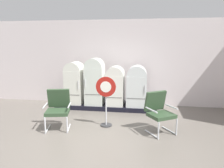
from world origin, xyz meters
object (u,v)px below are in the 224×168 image
refrigerator_0 (75,81)px  refrigerator_2 (115,85)px  refrigerator_1 (95,80)px  sign_stand (106,100)px  refrigerator_3 (137,85)px  armchair_left (58,107)px  armchair_right (159,110)px

refrigerator_0 → refrigerator_2: 1.46m
refrigerator_1 → sign_stand: (0.68, -1.57, -0.28)m
refrigerator_3 → refrigerator_2: bearing=-178.7°
refrigerator_0 → sign_stand: 2.14m
refrigerator_2 → refrigerator_3: refrigerator_3 is taller
armchair_left → armchair_right: bearing=3.1°
refrigerator_0 → refrigerator_1: 0.74m
armchair_left → sign_stand: sign_stand is taller
refrigerator_3 → refrigerator_1: bearing=-178.8°
refrigerator_2 → sign_stand: 1.59m
refrigerator_1 → refrigerator_2: 0.74m
refrigerator_3 → sign_stand: refrigerator_3 is taller
refrigerator_0 → armchair_left: 1.96m
refrigerator_2 → refrigerator_3: size_ratio=0.98×
refrigerator_2 → refrigerator_3: (0.73, 0.02, 0.01)m
refrigerator_1 → sign_stand: bearing=-66.5°
armchair_left → refrigerator_2: bearing=55.9°
refrigerator_2 → sign_stand: refrigerator_2 is taller
refrigerator_1 → armchair_left: (-0.57, -1.90, -0.43)m
refrigerator_1 → refrigerator_2: bearing=1.1°
refrigerator_1 → armchair_left: bearing=-106.6°
refrigerator_1 → refrigerator_2: refrigerator_1 is taller
sign_stand → armchair_right: bearing=-7.5°
refrigerator_0 → refrigerator_3: bearing=0.2°
refrigerator_0 → refrigerator_2: size_ratio=1.10×
refrigerator_3 → armchair_right: refrigerator_3 is taller
refrigerator_2 → armchair_right: (1.37, -1.77, -0.28)m
refrigerator_3 → armchair_left: bearing=-136.4°
armchair_left → armchair_right: 2.66m
refrigerator_0 → armchair_right: size_ratio=1.41×
armchair_right → sign_stand: bearing=172.5°
sign_stand → refrigerator_1: bearing=113.5°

